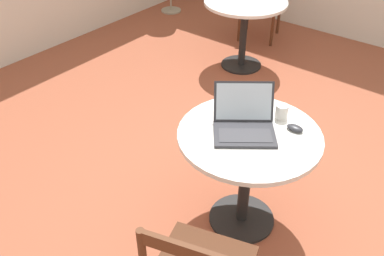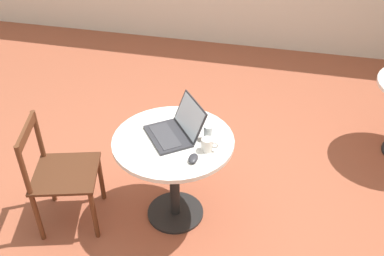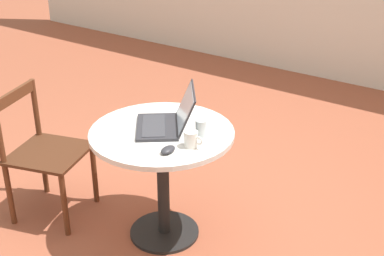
# 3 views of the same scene
# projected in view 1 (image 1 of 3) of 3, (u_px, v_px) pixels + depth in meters

# --- Properties ---
(ground_plane) EXTENTS (16.00, 16.00, 0.00)m
(ground_plane) POSITION_uv_depth(u_px,v_px,m) (246.00, 212.00, 2.92)
(ground_plane) COLOR #9E5138
(cafe_table_near) EXTENTS (0.84, 0.84, 0.72)m
(cafe_table_near) POSITION_uv_depth(u_px,v_px,m) (248.00, 154.00, 2.54)
(cafe_table_near) COLOR black
(cafe_table_near) RESTS_ON ground_plane
(cafe_table_mid) EXTENTS (0.84, 0.84, 0.72)m
(cafe_table_mid) POSITION_uv_depth(u_px,v_px,m) (245.00, 15.00, 4.33)
(cafe_table_mid) COLOR black
(cafe_table_mid) RESTS_ON ground_plane
(chair_mid_right) EXTENTS (0.56, 0.56, 0.85)m
(chair_mid_right) POSITION_uv_depth(u_px,v_px,m) (262.00, 1.00, 5.05)
(chair_mid_right) COLOR #562D19
(chair_mid_right) RESTS_ON ground_plane
(laptop) EXTENTS (0.48, 0.48, 0.24)m
(laptop) POSITION_uv_depth(u_px,v_px,m) (244.00, 124.00, 2.44)
(laptop) COLOR #2D2D33
(laptop) RESTS_ON cafe_table_near
(mouse) EXTENTS (0.06, 0.10, 0.03)m
(mouse) POSITION_uv_depth(u_px,v_px,m) (295.00, 128.00, 2.46)
(mouse) COLOR #2D2D33
(mouse) RESTS_ON cafe_table_near
(mug) EXTENTS (0.11, 0.07, 0.09)m
(mug) POSITION_uv_depth(u_px,v_px,m) (282.00, 112.00, 2.55)
(mug) COLOR silver
(mug) RESTS_ON cafe_table_near
(drinking_glass) EXTENTS (0.06, 0.06, 0.10)m
(drinking_glass) POSITION_uv_depth(u_px,v_px,m) (262.00, 105.00, 2.59)
(drinking_glass) COLOR silver
(drinking_glass) RESTS_ON cafe_table_near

